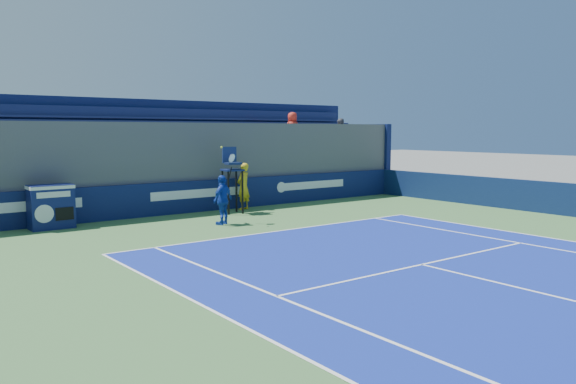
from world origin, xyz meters
TOP-DOWN VIEW (x-y plane):
  - ball_person at (1.65, 16.56)m, footprint 0.78×0.66m
  - back_hoarding at (0.00, 17.10)m, footprint 20.40×0.21m
  - match_clock at (-5.49, 16.56)m, footprint 1.33×0.75m
  - umpire_chair at (0.78, 15.98)m, footprint 0.79×0.79m
  - tennis_player at (-0.79, 13.99)m, footprint 1.04×0.77m
  - stadium_seating at (-0.00, 19.15)m, footprint 21.00×4.05m

SIDE VIEW (x-z plane):
  - back_hoarding at x=0.00m, z-range 0.00..1.20m
  - match_clock at x=-5.49m, z-range 0.04..1.44m
  - tennis_player at x=-0.79m, z-range -0.45..2.12m
  - ball_person at x=1.65m, z-range 0.01..1.83m
  - umpire_chair at x=0.78m, z-range 0.29..2.77m
  - stadium_seating at x=0.00m, z-range -0.36..4.04m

